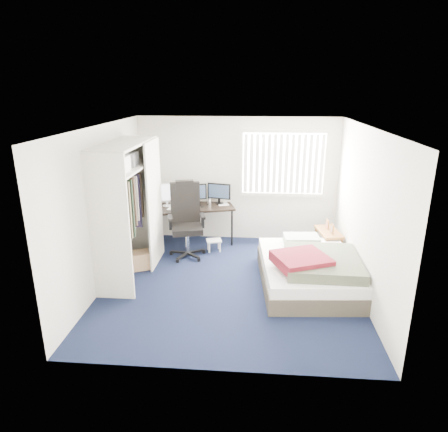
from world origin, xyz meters
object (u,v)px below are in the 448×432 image
object	(u,v)px
desk	(193,205)
nightstand	(329,234)
bed	(310,269)
office_chair	(187,228)

from	to	relation	value
desk	nightstand	distance (m)	2.68
desk	bed	distance (m)	2.78
desk	office_chair	world-z (taller)	office_chair
office_chair	desk	bearing A→B (deg)	87.10
nightstand	desk	bearing A→B (deg)	170.25
nightstand	bed	size ratio (longest dim) A/B	0.36
bed	desk	bearing A→B (deg)	141.44
desk	office_chair	bearing A→B (deg)	-92.90
nightstand	bed	bearing A→B (deg)	-111.18
nightstand	bed	world-z (taller)	nightstand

